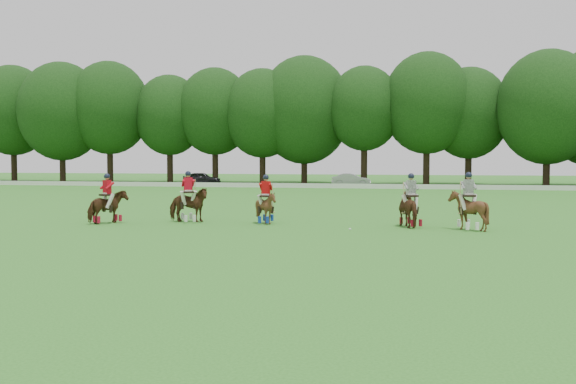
% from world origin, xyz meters
% --- Properties ---
extents(ground, '(180.00, 180.00, 0.00)m').
position_xyz_m(ground, '(0.00, 0.00, 0.00)').
color(ground, '#2E6D1F').
rests_on(ground, ground).
extents(tree_line, '(117.98, 14.32, 14.75)m').
position_xyz_m(tree_line, '(0.26, 48.05, 8.23)').
color(tree_line, black).
rests_on(tree_line, ground).
extents(boundary_rail, '(120.00, 0.10, 0.44)m').
position_xyz_m(boundary_rail, '(0.00, 38.00, 0.22)').
color(boundary_rail, white).
rests_on(boundary_rail, ground).
extents(car_left, '(4.22, 2.17, 1.37)m').
position_xyz_m(car_left, '(-16.74, 42.50, 0.69)').
color(car_left, black).
rests_on(car_left, ground).
extents(car_mid, '(4.08, 1.81, 1.30)m').
position_xyz_m(car_mid, '(-0.80, 42.50, 0.65)').
color(car_mid, gray).
rests_on(car_mid, ground).
extents(polo_red_a, '(1.53, 1.86, 2.17)m').
position_xyz_m(polo_red_a, '(-6.77, 3.10, 0.77)').
color(polo_red_a, '#442A12').
rests_on(polo_red_a, ground).
extents(polo_red_b, '(1.97, 1.88, 2.26)m').
position_xyz_m(polo_red_b, '(-3.56, 4.39, 0.80)').
color(polo_red_b, '#442A12').
rests_on(polo_red_b, ground).
extents(polo_red_c, '(1.17, 1.30, 2.12)m').
position_xyz_m(polo_red_c, '(-0.04, 4.47, 0.74)').
color(polo_red_c, '#442A12').
rests_on(polo_red_c, ground).
extents(polo_stripe_a, '(1.50, 1.93, 2.21)m').
position_xyz_m(polo_stripe_a, '(6.10, 4.49, 0.79)').
color(polo_stripe_a, '#442A12').
rests_on(polo_stripe_a, ground).
extents(polo_stripe_b, '(1.55, 1.67, 2.28)m').
position_xyz_m(polo_stripe_b, '(8.33, 3.80, 0.82)').
color(polo_stripe_b, '#442A12').
rests_on(polo_stripe_b, ground).
extents(polo_ball, '(0.09, 0.09, 0.09)m').
position_xyz_m(polo_ball, '(3.80, 2.76, 0.04)').
color(polo_ball, white).
rests_on(polo_ball, ground).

